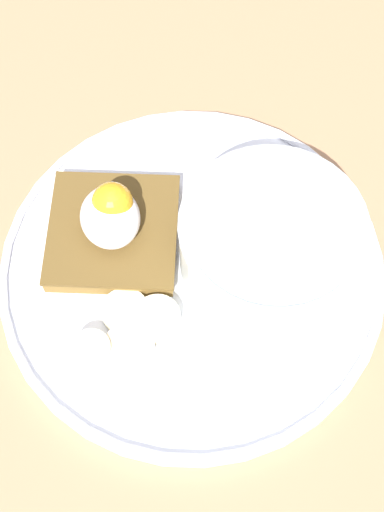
{
  "coord_description": "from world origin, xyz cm",
  "views": [
    {
      "loc": [
        -21.93,
        5.71,
        50.74
      ],
      "look_at": [
        0.0,
        0.0,
        5.0
      ],
      "focal_mm": 50.0,
      "sensor_mm": 36.0,
      "label": 1
    }
  ],
  "objects_px": {
    "oatmeal_bowl": "(270,244)",
    "toast_slice": "(113,232)",
    "banana_slice_front": "(129,347)",
    "banana_slice_left": "(91,350)",
    "poached_egg": "(111,213)",
    "banana_slice_back": "(157,319)",
    "banana_slice_right": "(125,311)"
  },
  "relations": [
    {
      "from": "oatmeal_bowl",
      "to": "toast_slice",
      "type": "xyz_separation_m",
      "value": [
        0.05,
        0.1,
        -0.02
      ]
    },
    {
      "from": "banana_slice_front",
      "to": "banana_slice_left",
      "type": "relative_size",
      "value": 1.08
    },
    {
      "from": "poached_egg",
      "to": "toast_slice",
      "type": "bearing_deg",
      "value": 147.71
    },
    {
      "from": "banana_slice_front",
      "to": "banana_slice_back",
      "type": "distance_m",
      "value": 0.03
    },
    {
      "from": "banana_slice_front",
      "to": "poached_egg",
      "type": "bearing_deg",
      "value": -5.4
    },
    {
      "from": "toast_slice",
      "to": "banana_slice_left",
      "type": "xyz_separation_m",
      "value": [
        -0.09,
        0.03,
        -0.0
      ]
    },
    {
      "from": "banana_slice_front",
      "to": "banana_slice_left",
      "type": "xyz_separation_m",
      "value": [
        0.0,
        0.03,
        0.0
      ]
    },
    {
      "from": "poached_egg",
      "to": "banana_slice_left",
      "type": "height_order",
      "value": "poached_egg"
    },
    {
      "from": "oatmeal_bowl",
      "to": "poached_egg",
      "type": "height_order",
      "value": "oatmeal_bowl"
    },
    {
      "from": "banana_slice_back",
      "to": "banana_slice_left",
      "type": "bearing_deg",
      "value": 102.46
    },
    {
      "from": "oatmeal_bowl",
      "to": "banana_slice_left",
      "type": "bearing_deg",
      "value": 104.61
    },
    {
      "from": "toast_slice",
      "to": "banana_slice_back",
      "type": "bearing_deg",
      "value": -167.95
    },
    {
      "from": "oatmeal_bowl",
      "to": "banana_slice_back",
      "type": "xyz_separation_m",
      "value": [
        -0.03,
        0.09,
        -0.03
      ]
    },
    {
      "from": "oatmeal_bowl",
      "to": "banana_slice_front",
      "type": "bearing_deg",
      "value": 109.48
    },
    {
      "from": "poached_egg",
      "to": "banana_slice_left",
      "type": "relative_size",
      "value": 1.31
    },
    {
      "from": "oatmeal_bowl",
      "to": "poached_egg",
      "type": "xyz_separation_m",
      "value": [
        0.05,
        0.1,
        0.0
      ]
    },
    {
      "from": "toast_slice",
      "to": "banana_slice_front",
      "type": "bearing_deg",
      "value": 175.16
    },
    {
      "from": "toast_slice",
      "to": "banana_slice_front",
      "type": "distance_m",
      "value": 0.09
    },
    {
      "from": "oatmeal_bowl",
      "to": "toast_slice",
      "type": "distance_m",
      "value": 0.12
    },
    {
      "from": "poached_egg",
      "to": "banana_slice_right",
      "type": "xyz_separation_m",
      "value": [
        -0.06,
        0.01,
        -0.03
      ]
    },
    {
      "from": "poached_egg",
      "to": "banana_slice_right",
      "type": "relative_size",
      "value": 1.07
    },
    {
      "from": "oatmeal_bowl",
      "to": "toast_slice",
      "type": "bearing_deg",
      "value": 64.69
    },
    {
      "from": "oatmeal_bowl",
      "to": "toast_slice",
      "type": "relative_size",
      "value": 1.1
    },
    {
      "from": "toast_slice",
      "to": "poached_egg",
      "type": "distance_m",
      "value": 0.03
    },
    {
      "from": "oatmeal_bowl",
      "to": "banana_slice_front",
      "type": "distance_m",
      "value": 0.12
    },
    {
      "from": "oatmeal_bowl",
      "to": "banana_slice_back",
      "type": "bearing_deg",
      "value": 105.8
    },
    {
      "from": "banana_slice_left",
      "to": "banana_slice_back",
      "type": "height_order",
      "value": "banana_slice_left"
    },
    {
      "from": "banana_slice_back",
      "to": "banana_slice_front",
      "type": "bearing_deg",
      "value": 121.84
    },
    {
      "from": "banana_slice_front",
      "to": "banana_slice_left",
      "type": "bearing_deg",
      "value": 82.04
    },
    {
      "from": "toast_slice",
      "to": "banana_slice_right",
      "type": "xyz_separation_m",
      "value": [
        -0.06,
        0.0,
        -0.0
      ]
    },
    {
      "from": "banana_slice_right",
      "to": "toast_slice",
      "type": "bearing_deg",
      "value": -4.49
    },
    {
      "from": "oatmeal_bowl",
      "to": "banana_slice_right",
      "type": "distance_m",
      "value": 0.11
    }
  ]
}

